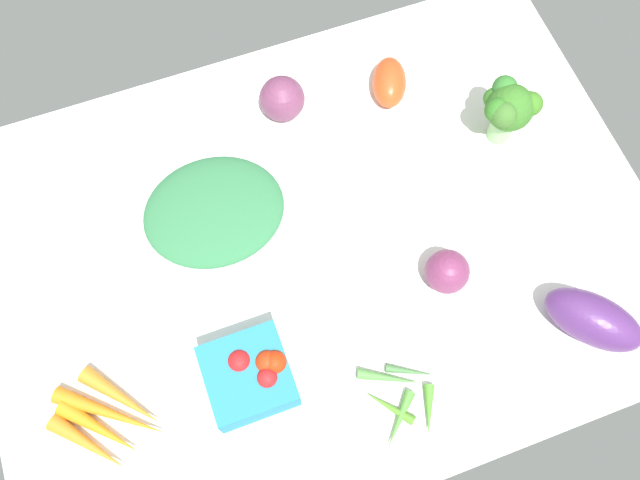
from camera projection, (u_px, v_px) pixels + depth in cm
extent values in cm
cube|color=white|center=(320.00, 247.00, 106.85)|extent=(104.00, 76.00, 2.00)
sphere|color=#713758|center=(282.00, 99.00, 111.51)|extent=(7.46, 7.46, 7.46)
sphere|color=#783159|center=(447.00, 271.00, 100.76)|extent=(6.65, 6.65, 6.65)
cylinder|color=#92CB83|center=(501.00, 127.00, 110.69)|extent=(3.75, 3.75, 5.48)
sphere|color=#367125|center=(510.00, 108.00, 105.58)|extent=(7.40, 7.40, 7.40)
sphere|color=#307223|center=(497.00, 110.00, 103.50)|extent=(3.89, 3.89, 3.89)
sphere|color=#3C7722|center=(530.00, 104.00, 105.09)|extent=(3.87, 3.87, 3.87)
sphere|color=#3E6F2B|center=(504.00, 115.00, 103.02)|extent=(4.05, 4.05, 4.05)
sphere|color=#327124|center=(494.00, 98.00, 106.90)|extent=(3.44, 3.44, 3.44)
sphere|color=#32742D|center=(505.00, 88.00, 105.64)|extent=(3.93, 3.93, 3.93)
cone|color=orange|center=(88.00, 444.00, 93.55)|extent=(9.93, 11.05, 2.55)
cone|color=orange|center=(99.00, 429.00, 94.32)|extent=(10.56, 11.33, 2.55)
cone|color=orange|center=(110.00, 414.00, 95.10)|extent=(14.68, 12.43, 2.53)
cone|color=orange|center=(122.00, 398.00, 95.86)|extent=(10.44, 12.02, 2.61)
ellipsoid|color=#542C6D|center=(593.00, 320.00, 97.72)|extent=(14.93, 15.62, 7.24)
cube|color=teal|center=(248.00, 377.00, 95.37)|extent=(11.56, 11.56, 5.84)
sphere|color=red|center=(239.00, 362.00, 93.90)|extent=(3.37, 3.37, 3.37)
sphere|color=red|center=(275.00, 362.00, 93.51)|extent=(3.37, 3.37, 3.37)
sphere|color=red|center=(267.00, 362.00, 93.58)|extent=(3.28, 3.28, 3.28)
sphere|color=red|center=(267.00, 378.00, 92.61)|extent=(2.84, 2.84, 2.84)
cone|color=#4C8F2E|center=(429.00, 410.00, 95.75)|extent=(4.24, 6.89, 1.62)
cone|color=#538F2B|center=(389.00, 407.00, 95.99)|extent=(6.09, 7.01, 1.45)
cone|color=#477842|center=(410.00, 372.00, 97.94)|extent=(6.79, 4.46, 1.25)
cone|color=#4F8A41|center=(389.00, 378.00, 97.39)|extent=(8.76, 5.83, 1.64)
cone|color=#4E8D38|center=(399.00, 420.00, 95.23)|extent=(7.04, 7.16, 1.59)
ellipsoid|color=#DD481E|center=(389.00, 82.00, 113.80)|extent=(8.69, 10.71, 5.61)
ellipsoid|color=#327647|center=(214.00, 211.00, 105.82)|extent=(22.81, 19.77, 4.11)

